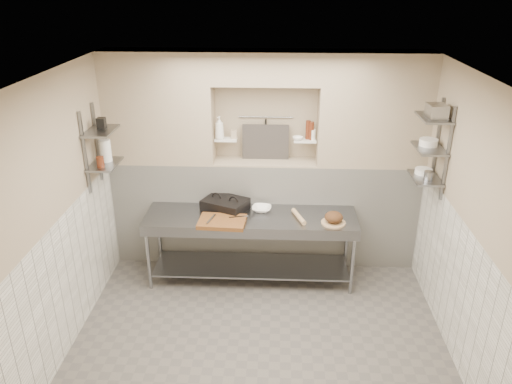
# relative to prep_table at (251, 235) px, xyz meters

# --- Properties ---
(floor) EXTENTS (4.00, 3.90, 0.10)m
(floor) POSITION_rel_prep_table_xyz_m (0.16, -1.18, -0.69)
(floor) COLOR #5C5751
(floor) RESTS_ON ground
(ceiling) EXTENTS (4.00, 3.90, 0.10)m
(ceiling) POSITION_rel_prep_table_xyz_m (0.16, -1.18, 2.21)
(ceiling) COLOR silver
(ceiling) RESTS_ON ground
(wall_left) EXTENTS (0.10, 3.90, 2.80)m
(wall_left) POSITION_rel_prep_table_xyz_m (-1.89, -1.18, 0.76)
(wall_left) COLOR tan
(wall_left) RESTS_ON ground
(wall_right) EXTENTS (0.10, 3.90, 2.80)m
(wall_right) POSITION_rel_prep_table_xyz_m (2.21, -1.18, 0.76)
(wall_right) COLOR tan
(wall_right) RESTS_ON ground
(wall_back) EXTENTS (4.00, 0.10, 2.80)m
(wall_back) POSITION_rel_prep_table_xyz_m (0.16, 0.82, 0.76)
(wall_back) COLOR tan
(wall_back) RESTS_ON ground
(wall_front) EXTENTS (4.00, 0.10, 2.80)m
(wall_front) POSITION_rel_prep_table_xyz_m (0.16, -3.18, 0.76)
(wall_front) COLOR tan
(wall_front) RESTS_ON ground
(backwall_lower) EXTENTS (4.00, 0.40, 1.40)m
(backwall_lower) POSITION_rel_prep_table_xyz_m (0.16, 0.57, 0.06)
(backwall_lower) COLOR white
(backwall_lower) RESTS_ON floor
(alcove_sill) EXTENTS (1.30, 0.40, 0.02)m
(alcove_sill) POSITION_rel_prep_table_xyz_m (0.16, 0.57, 0.77)
(alcove_sill) COLOR tan
(alcove_sill) RESTS_ON backwall_lower
(backwall_pillar_left) EXTENTS (1.35, 0.40, 1.40)m
(backwall_pillar_left) POSITION_rel_prep_table_xyz_m (-1.17, 0.57, 1.46)
(backwall_pillar_left) COLOR tan
(backwall_pillar_left) RESTS_ON backwall_lower
(backwall_pillar_right) EXTENTS (1.35, 0.40, 1.40)m
(backwall_pillar_right) POSITION_rel_prep_table_xyz_m (1.48, 0.57, 1.46)
(backwall_pillar_right) COLOR tan
(backwall_pillar_right) RESTS_ON backwall_lower
(backwall_header) EXTENTS (1.30, 0.40, 0.40)m
(backwall_header) POSITION_rel_prep_table_xyz_m (0.16, 0.57, 1.96)
(backwall_header) COLOR tan
(backwall_header) RESTS_ON backwall_lower
(wainscot_left) EXTENTS (0.02, 3.90, 1.40)m
(wainscot_left) POSITION_rel_prep_table_xyz_m (-1.83, -1.18, 0.06)
(wainscot_left) COLOR white
(wainscot_left) RESTS_ON floor
(wainscot_right) EXTENTS (0.02, 3.90, 1.40)m
(wainscot_right) POSITION_rel_prep_table_xyz_m (2.15, -1.18, 0.06)
(wainscot_right) COLOR white
(wainscot_right) RESTS_ON floor
(alcove_shelf_left) EXTENTS (0.28, 0.16, 0.02)m
(alcove_shelf_left) POSITION_rel_prep_table_xyz_m (-0.34, 0.57, 1.06)
(alcove_shelf_left) COLOR white
(alcove_shelf_left) RESTS_ON backwall_lower
(alcove_shelf_right) EXTENTS (0.28, 0.16, 0.02)m
(alcove_shelf_right) POSITION_rel_prep_table_xyz_m (0.66, 0.57, 1.06)
(alcove_shelf_right) COLOR white
(alcove_shelf_right) RESTS_ON backwall_lower
(utensil_rail) EXTENTS (0.70, 0.02, 0.02)m
(utensil_rail) POSITION_rel_prep_table_xyz_m (0.16, 0.74, 1.31)
(utensil_rail) COLOR gray
(utensil_rail) RESTS_ON wall_back
(hanging_steel) EXTENTS (0.02, 0.02, 0.30)m
(hanging_steel) POSITION_rel_prep_table_xyz_m (0.16, 0.72, 1.14)
(hanging_steel) COLOR black
(hanging_steel) RESTS_ON utensil_rail
(splash_panel) EXTENTS (0.60, 0.08, 0.45)m
(splash_panel) POSITION_rel_prep_table_xyz_m (0.16, 0.67, 1.00)
(splash_panel) COLOR #383330
(splash_panel) RESTS_ON alcove_sill
(shelf_rail_left_a) EXTENTS (0.03, 0.03, 0.95)m
(shelf_rail_left_a) POSITION_rel_prep_table_xyz_m (-1.82, 0.07, 1.16)
(shelf_rail_left_a) COLOR slate
(shelf_rail_left_a) RESTS_ON wall_left
(shelf_rail_left_b) EXTENTS (0.03, 0.03, 0.95)m
(shelf_rail_left_b) POSITION_rel_prep_table_xyz_m (-1.82, -0.33, 1.16)
(shelf_rail_left_b) COLOR slate
(shelf_rail_left_b) RESTS_ON wall_left
(wall_shelf_left_lower) EXTENTS (0.30, 0.50, 0.02)m
(wall_shelf_left_lower) POSITION_rel_prep_table_xyz_m (-1.68, -0.13, 0.96)
(wall_shelf_left_lower) COLOR slate
(wall_shelf_left_lower) RESTS_ON wall_left
(wall_shelf_left_upper) EXTENTS (0.30, 0.50, 0.03)m
(wall_shelf_left_upper) POSITION_rel_prep_table_xyz_m (-1.68, -0.13, 1.36)
(wall_shelf_left_upper) COLOR slate
(wall_shelf_left_upper) RESTS_ON wall_left
(shelf_rail_right_a) EXTENTS (0.03, 0.03, 1.05)m
(shelf_rail_right_a) POSITION_rel_prep_table_xyz_m (2.13, 0.07, 1.21)
(shelf_rail_right_a) COLOR slate
(shelf_rail_right_a) RESTS_ON wall_right
(shelf_rail_right_b) EXTENTS (0.03, 0.03, 1.05)m
(shelf_rail_right_b) POSITION_rel_prep_table_xyz_m (2.13, -0.33, 1.21)
(shelf_rail_right_b) COLOR slate
(shelf_rail_right_b) RESTS_ON wall_right
(wall_shelf_right_lower) EXTENTS (0.30, 0.50, 0.02)m
(wall_shelf_right_lower) POSITION_rel_prep_table_xyz_m (2.00, -0.13, 0.86)
(wall_shelf_right_lower) COLOR slate
(wall_shelf_right_lower) RESTS_ON wall_right
(wall_shelf_right_mid) EXTENTS (0.30, 0.50, 0.02)m
(wall_shelf_right_mid) POSITION_rel_prep_table_xyz_m (2.00, -0.13, 1.21)
(wall_shelf_right_mid) COLOR slate
(wall_shelf_right_mid) RESTS_ON wall_right
(wall_shelf_right_upper) EXTENTS (0.30, 0.50, 0.03)m
(wall_shelf_right_upper) POSITION_rel_prep_table_xyz_m (2.00, -0.13, 1.56)
(wall_shelf_right_upper) COLOR slate
(wall_shelf_right_upper) RESTS_ON wall_right
(prep_table) EXTENTS (2.60, 0.70, 0.90)m
(prep_table) POSITION_rel_prep_table_xyz_m (0.00, 0.00, 0.00)
(prep_table) COLOR gray
(prep_table) RESTS_ON floor
(panini_press) EXTENTS (0.63, 0.56, 0.14)m
(panini_press) POSITION_rel_prep_table_xyz_m (-0.33, 0.17, 0.33)
(panini_press) COLOR black
(panini_press) RESTS_ON prep_table
(cutting_board) EXTENTS (0.58, 0.42, 0.05)m
(cutting_board) POSITION_rel_prep_table_xyz_m (-0.33, -0.21, 0.28)
(cutting_board) COLOR brown
(cutting_board) RESTS_ON prep_table
(knife_blade) EXTENTS (0.23, 0.08, 0.01)m
(knife_blade) POSITION_rel_prep_table_xyz_m (-0.14, -0.12, 0.31)
(knife_blade) COLOR gray
(knife_blade) RESTS_ON cutting_board
(tongs) EXTENTS (0.09, 0.25, 0.02)m
(tongs) POSITION_rel_prep_table_xyz_m (-0.46, -0.21, 0.31)
(tongs) COLOR gray
(tongs) RESTS_ON cutting_board
(mixing_bowl) EXTENTS (0.27, 0.27, 0.06)m
(mixing_bowl) POSITION_rel_prep_table_xyz_m (0.13, 0.15, 0.29)
(mixing_bowl) COLOR white
(mixing_bowl) RESTS_ON prep_table
(rolling_pin) EXTENTS (0.17, 0.37, 0.06)m
(rolling_pin) POSITION_rel_prep_table_xyz_m (0.59, -0.04, 0.29)
(rolling_pin) COLOR tan
(rolling_pin) RESTS_ON prep_table
(bread_board) EXTENTS (0.29, 0.29, 0.02)m
(bread_board) POSITION_rel_prep_table_xyz_m (0.99, -0.14, 0.27)
(bread_board) COLOR tan
(bread_board) RESTS_ON prep_table
(bread_loaf) EXTENTS (0.22, 0.22, 0.13)m
(bread_loaf) POSITION_rel_prep_table_xyz_m (0.99, -0.14, 0.34)
(bread_loaf) COLOR #4C2D19
(bread_loaf) RESTS_ON bread_board
(bottle_soap) EXTENTS (0.14, 0.14, 0.29)m
(bottle_soap) POSITION_rel_prep_table_xyz_m (-0.42, 0.54, 1.22)
(bottle_soap) COLOR white
(bottle_soap) RESTS_ON alcove_shelf_left
(jar_alcove) EXTENTS (0.07, 0.07, 0.11)m
(jar_alcove) POSITION_rel_prep_table_xyz_m (-0.24, 0.58, 1.12)
(jar_alcove) COLOR tan
(jar_alcove) RESTS_ON alcove_shelf_left
(bowl_alcove) EXTENTS (0.15, 0.15, 0.04)m
(bowl_alcove) POSITION_rel_prep_table_xyz_m (0.57, 0.54, 1.09)
(bowl_alcove) COLOR white
(bowl_alcove) RESTS_ON alcove_shelf_right
(condiment_a) EXTENTS (0.06, 0.06, 0.23)m
(condiment_a) POSITION_rel_prep_table_xyz_m (0.73, 0.57, 1.18)
(condiment_a) COLOR #542211
(condiment_a) RESTS_ON alcove_shelf_right
(condiment_b) EXTENTS (0.06, 0.06, 0.24)m
(condiment_b) POSITION_rel_prep_table_xyz_m (0.69, 0.59, 1.19)
(condiment_b) COLOR #542211
(condiment_b) RESTS_ON alcove_shelf_right
(condiment_c) EXTENTS (0.08, 0.08, 0.13)m
(condiment_c) POSITION_rel_prep_table_xyz_m (0.75, 0.57, 1.14)
(condiment_c) COLOR white
(condiment_c) RESTS_ON alcove_shelf_right
(jug_left) EXTENTS (0.13, 0.13, 0.26)m
(jug_left) POSITION_rel_prep_table_xyz_m (-1.68, -0.06, 1.10)
(jug_left) COLOR white
(jug_left) RESTS_ON wall_shelf_left_lower
(jar_left) EXTENTS (0.08, 0.08, 0.13)m
(jar_left) POSITION_rel_prep_table_xyz_m (-1.68, -0.27, 1.03)
(jar_left) COLOR #542211
(jar_left) RESTS_ON wall_shelf_left_lower
(box_left_upper) EXTENTS (0.09, 0.09, 0.13)m
(box_left_upper) POSITION_rel_prep_table_xyz_m (-1.68, -0.08, 1.43)
(box_left_upper) COLOR black
(box_left_upper) RESTS_ON wall_shelf_left_upper
(bowl_right) EXTENTS (0.20, 0.20, 0.06)m
(bowl_right) POSITION_rel_prep_table_xyz_m (2.00, -0.04, 0.90)
(bowl_right) COLOR white
(bowl_right) RESTS_ON wall_shelf_right_lower
(canister_right) EXTENTS (0.10, 0.10, 0.10)m
(canister_right) POSITION_rel_prep_table_xyz_m (2.00, -0.23, 0.92)
(canister_right) COLOR gray
(canister_right) RESTS_ON wall_shelf_right_lower
(bowl_right_mid) EXTENTS (0.20, 0.20, 0.08)m
(bowl_right_mid) POSITION_rel_prep_table_xyz_m (2.00, -0.07, 1.26)
(bowl_right_mid) COLOR white
(bowl_right_mid) RESTS_ON wall_shelf_right_mid
(basket_right) EXTENTS (0.20, 0.24, 0.15)m
(basket_right) POSITION_rel_prep_table_xyz_m (2.00, -0.19, 1.64)
(basket_right) COLOR gray
(basket_right) RESTS_ON wall_shelf_right_upper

